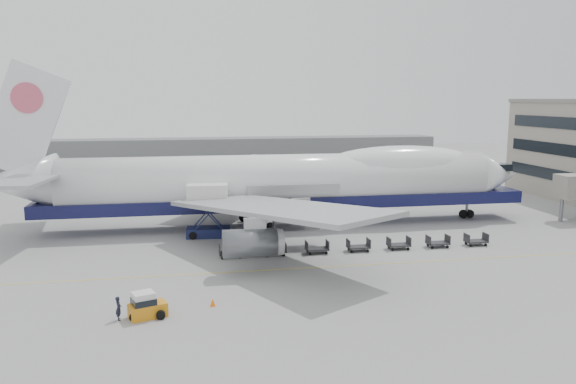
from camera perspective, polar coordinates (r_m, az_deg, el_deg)
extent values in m
plane|color=gray|center=(58.58, 1.21, -5.99)|extent=(260.00, 260.00, 0.00)
cube|color=gold|center=(52.95, 2.52, -7.69)|extent=(60.00, 0.15, 0.01)
cylinder|color=slate|center=(80.32, 26.00, -1.63)|extent=(0.50, 0.50, 3.00)
cube|color=slate|center=(125.90, -9.72, 3.80)|extent=(110.00, 8.00, 7.00)
cylinder|color=white|center=(68.98, -0.77, 1.20)|extent=(52.00, 6.40, 6.40)
cube|color=#11123E|center=(69.56, 0.04, -0.87)|extent=(60.00, 5.76, 1.50)
cone|color=white|center=(79.11, 20.42, 1.67)|extent=(6.00, 6.40, 6.40)
cone|color=white|center=(70.60, -25.99, 0.92)|extent=(9.00, 6.40, 6.40)
ellipsoid|color=white|center=(72.97, 11.41, 2.86)|extent=(20.67, 5.78, 4.56)
cube|color=white|center=(69.63, -25.21, 6.59)|extent=(10.52, 0.50, 13.56)
cylinder|color=#D5526D|center=(69.46, -24.95, 8.67)|extent=(3.40, 0.30, 3.40)
cube|color=#9EA0A3|center=(54.71, -1.38, -1.62)|extent=(20.35, 26.74, 2.26)
cube|color=#9EA0A3|center=(82.69, -4.48, 2.13)|extent=(20.35, 26.74, 2.26)
cylinder|color=#595B60|center=(87.41, -6.74, 1.03)|extent=(4.80, 2.60, 2.60)
cylinder|color=#595B60|center=(79.17, -1.98, 0.22)|extent=(4.80, 2.60, 2.60)
cylinder|color=#595B60|center=(59.79, 0.83, -2.81)|extent=(4.80, 2.60, 2.60)
cylinder|color=#595B60|center=(50.24, -3.92, -5.21)|extent=(4.80, 2.60, 2.60)
cylinder|color=slate|center=(77.84, 17.70, -1.62)|extent=(0.36, 0.36, 2.50)
cylinder|color=black|center=(77.97, 17.68, -2.13)|extent=(1.10, 0.45, 1.10)
cylinder|color=slate|center=(66.42, -2.89, -3.04)|extent=(0.36, 0.36, 2.50)
cylinder|color=black|center=(66.58, -2.88, -3.62)|extent=(1.10, 0.45, 1.10)
cylinder|color=slate|center=(72.25, -3.51, -2.02)|extent=(0.36, 0.36, 2.50)
cylinder|color=black|center=(72.39, -3.51, -2.56)|extent=(1.10, 0.45, 1.10)
cube|color=#181E48|center=(64.96, -8.08, -4.05)|extent=(5.11, 2.73, 1.09)
cube|color=silver|center=(64.07, -8.17, -0.17)|extent=(4.73, 2.90, 2.18)
cube|color=#181E48|center=(63.41, -8.08, -2.29)|extent=(3.53, 0.38, 3.90)
cube|color=#181E48|center=(65.54, -8.16, -1.91)|extent=(3.53, 0.38, 3.90)
cube|color=slate|center=(65.63, -8.23, 0.06)|extent=(2.45, 1.36, 0.15)
cylinder|color=black|center=(63.98, -9.64, -4.39)|extent=(0.89, 0.35, 0.89)
cylinder|color=black|center=(65.91, -9.66, -3.98)|extent=(0.89, 0.35, 0.89)
cylinder|color=black|center=(64.11, -6.45, -4.28)|extent=(0.89, 0.35, 0.89)
cylinder|color=black|center=(66.03, -6.57, -3.88)|extent=(0.89, 0.35, 0.89)
cube|color=orange|center=(42.61, -14.05, -11.58)|extent=(2.93, 2.21, 1.02)
cube|color=silver|center=(42.22, -14.47, -10.45)|extent=(1.85, 1.74, 0.93)
cube|color=black|center=(42.29, -14.46, -10.69)|extent=(1.97, 1.85, 0.47)
cylinder|color=black|center=(42.20, -15.38, -12.13)|extent=(0.65, 0.28, 0.65)
cylinder|color=black|center=(43.32, -15.25, -11.54)|extent=(0.65, 0.28, 0.65)
cylinder|color=black|center=(42.06, -12.80, -12.09)|extent=(0.65, 0.28, 0.65)
cylinder|color=black|center=(43.19, -12.74, -11.50)|extent=(0.65, 0.28, 0.65)
imported|color=black|center=(42.49, -16.83, -11.25)|extent=(0.52, 0.70, 1.75)
cone|color=orange|center=(43.91, -7.66, -11.03)|extent=(0.39, 0.39, 0.60)
cube|color=orange|center=(44.01, -7.65, -11.38)|extent=(0.41, 0.41, 0.03)
cube|color=#2D2D30|center=(56.32, -5.83, -6.20)|extent=(2.30, 1.35, 0.18)
cube|color=#2D2D30|center=(56.14, -6.97, -5.85)|extent=(0.08, 1.35, 0.90)
cube|color=#2D2D30|center=(56.31, -4.72, -5.77)|extent=(0.08, 1.35, 0.90)
cylinder|color=black|center=(55.82, -6.66, -6.68)|extent=(0.30, 0.12, 0.30)
cylinder|color=black|center=(56.87, -6.73, -6.38)|extent=(0.30, 0.12, 0.30)
cylinder|color=black|center=(55.94, -4.91, -6.62)|extent=(0.30, 0.12, 0.30)
cylinder|color=black|center=(57.00, -5.02, -6.31)|extent=(0.30, 0.12, 0.30)
cube|color=#2D2D30|center=(56.81, -1.39, -6.02)|extent=(2.30, 1.35, 0.18)
cube|color=#2D2D30|center=(56.55, -2.49, -5.68)|extent=(0.08, 1.35, 0.90)
cube|color=#2D2D30|center=(56.88, -0.29, -5.58)|extent=(0.08, 1.35, 0.90)
cylinder|color=black|center=(56.25, -2.16, -6.50)|extent=(0.30, 0.12, 0.30)
cylinder|color=black|center=(57.29, -2.32, -6.20)|extent=(0.30, 0.12, 0.30)
cylinder|color=black|center=(56.50, -0.44, -6.42)|extent=(0.30, 0.12, 0.30)
cylinder|color=black|center=(57.55, -0.63, -6.12)|extent=(0.30, 0.12, 0.30)
cube|color=#2D2D30|center=(57.63, 2.96, -5.80)|extent=(2.30, 1.35, 0.18)
cube|color=#2D2D30|center=(57.29, 1.89, -5.47)|extent=(0.08, 1.35, 0.90)
cube|color=#2D2D30|center=(57.79, 4.03, -5.36)|extent=(0.08, 1.35, 0.90)
cylinder|color=black|center=(57.01, 2.25, -6.28)|extent=(0.30, 0.12, 0.30)
cylinder|color=black|center=(58.05, 2.01, -5.99)|extent=(0.30, 0.12, 0.30)
cylinder|color=black|center=(57.40, 3.91, -6.19)|extent=(0.30, 0.12, 0.30)
cylinder|color=black|center=(58.42, 3.65, -5.90)|extent=(0.30, 0.12, 0.30)
cube|color=#2D2D30|center=(58.77, 7.15, -5.56)|extent=(2.30, 1.35, 0.18)
cube|color=#2D2D30|center=(58.36, 6.13, -5.24)|extent=(0.08, 1.35, 0.90)
cube|color=#2D2D30|center=(59.01, 8.19, -5.12)|extent=(0.08, 1.35, 0.90)
cylinder|color=black|center=(58.10, 6.51, -6.03)|extent=(0.30, 0.12, 0.30)
cylinder|color=black|center=(59.12, 6.20, -5.76)|extent=(0.30, 0.12, 0.30)
cylinder|color=black|center=(58.60, 8.11, -5.93)|extent=(0.30, 0.12, 0.30)
cylinder|color=black|center=(59.61, 7.77, -5.66)|extent=(0.30, 0.12, 0.30)
cube|color=#2D2D30|center=(60.21, 11.17, -5.30)|extent=(2.30, 1.35, 0.18)
cube|color=#2D2D30|center=(59.73, 10.19, -5.00)|extent=(0.08, 1.35, 0.90)
cube|color=#2D2D30|center=(60.52, 12.15, -4.87)|extent=(0.08, 1.35, 0.90)
cylinder|color=black|center=(59.49, 10.58, -5.76)|extent=(0.30, 0.12, 0.30)
cylinder|color=black|center=(60.49, 10.21, -5.50)|extent=(0.30, 0.12, 0.30)
cylinder|color=black|center=(60.11, 12.11, -5.66)|extent=(0.30, 0.12, 0.30)
cylinder|color=black|center=(61.09, 11.71, -5.40)|extent=(0.30, 0.12, 0.30)
cube|color=#2D2D30|center=(61.93, 14.97, -5.04)|extent=(2.30, 1.35, 0.18)
cube|color=#2D2D30|center=(61.38, 14.05, -4.74)|extent=(0.08, 1.35, 0.90)
cube|color=#2D2D30|center=(62.31, 15.90, -4.61)|extent=(0.08, 1.35, 0.90)
cylinder|color=black|center=(61.17, 14.45, -5.48)|extent=(0.30, 0.12, 0.30)
cylinder|color=black|center=(62.14, 14.03, -5.23)|extent=(0.30, 0.12, 0.30)
cylinder|color=black|center=(61.89, 15.89, -5.37)|extent=(0.30, 0.12, 0.30)
cylinder|color=black|center=(62.85, 15.45, -5.13)|extent=(0.30, 0.12, 0.30)
cube|color=#2D2D30|center=(63.91, 18.55, -4.76)|extent=(2.30, 1.35, 0.18)
cube|color=#2D2D30|center=(63.30, 17.69, -4.48)|extent=(0.08, 1.35, 0.90)
cube|color=#2D2D30|center=(64.35, 19.43, -4.35)|extent=(0.08, 1.35, 0.90)
cylinder|color=black|center=(63.12, 18.10, -5.20)|extent=(0.30, 0.12, 0.30)
cylinder|color=black|center=(64.05, 17.63, -4.96)|extent=(0.30, 0.12, 0.30)
cylinder|color=black|center=(63.93, 19.44, -5.08)|extent=(0.30, 0.12, 0.30)
cylinder|color=black|center=(64.86, 18.96, -4.85)|extent=(0.30, 0.12, 0.30)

